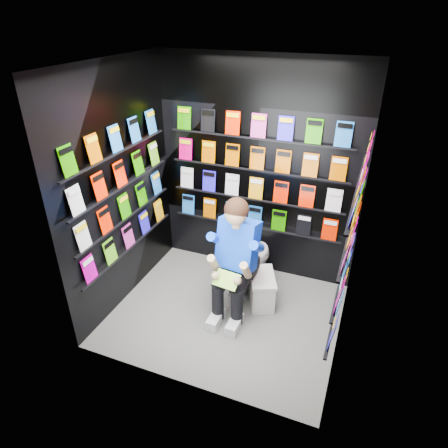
% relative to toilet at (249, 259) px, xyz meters
% --- Properties ---
extents(floor, '(2.40, 2.40, 0.00)m').
position_rel_toilet_xyz_m(floor, '(-0.06, -0.59, -0.37)').
color(floor, '#5E5E5B').
rests_on(floor, ground).
extents(ceiling, '(2.40, 2.40, 0.00)m').
position_rel_toilet_xyz_m(ceiling, '(-0.06, -0.59, 2.23)').
color(ceiling, white).
rests_on(ceiling, floor).
extents(wall_back, '(2.40, 0.04, 2.60)m').
position_rel_toilet_xyz_m(wall_back, '(-0.06, 0.41, 0.93)').
color(wall_back, black).
rests_on(wall_back, floor).
extents(wall_front, '(2.40, 0.04, 2.60)m').
position_rel_toilet_xyz_m(wall_front, '(-0.06, -1.59, 0.93)').
color(wall_front, black).
rests_on(wall_front, floor).
extents(wall_left, '(0.04, 2.00, 2.60)m').
position_rel_toilet_xyz_m(wall_left, '(-1.26, -0.59, 0.93)').
color(wall_left, black).
rests_on(wall_left, floor).
extents(wall_right, '(0.04, 2.00, 2.60)m').
position_rel_toilet_xyz_m(wall_right, '(1.14, -0.59, 0.93)').
color(wall_right, black).
rests_on(wall_right, floor).
extents(comics_back, '(2.10, 0.06, 1.37)m').
position_rel_toilet_xyz_m(comics_back, '(-0.06, 0.38, 0.94)').
color(comics_back, '#DB0065').
rests_on(comics_back, wall_back).
extents(comics_left, '(0.06, 1.70, 1.37)m').
position_rel_toilet_xyz_m(comics_left, '(-1.23, -0.59, 0.94)').
color(comics_left, '#DB0065').
rests_on(comics_left, wall_left).
extents(comics_right, '(0.06, 1.70, 1.37)m').
position_rel_toilet_xyz_m(comics_right, '(1.11, -0.59, 0.94)').
color(comics_right, '#DB0065').
rests_on(comics_right, wall_right).
extents(toilet, '(0.51, 0.80, 0.73)m').
position_rel_toilet_xyz_m(toilet, '(0.00, 0.00, 0.00)').
color(toilet, white).
rests_on(toilet, floor).
extents(longbox, '(0.40, 0.50, 0.33)m').
position_rel_toilet_xyz_m(longbox, '(0.25, -0.25, -0.20)').
color(longbox, silver).
rests_on(longbox, floor).
extents(longbox_lid, '(0.43, 0.53, 0.03)m').
position_rel_toilet_xyz_m(longbox_lid, '(0.25, -0.25, -0.02)').
color(longbox_lid, silver).
rests_on(longbox_lid, longbox).
extents(reader, '(0.66, 0.88, 1.51)m').
position_rel_toilet_xyz_m(reader, '(0.00, -0.38, 0.43)').
color(reader, blue).
rests_on(reader, toilet).
extents(held_comic, '(0.28, 0.18, 0.11)m').
position_rel_toilet_xyz_m(held_comic, '(-0.00, -0.73, 0.21)').
color(held_comic, green).
rests_on(held_comic, reader).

